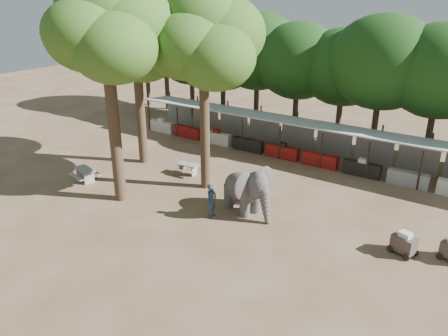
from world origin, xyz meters
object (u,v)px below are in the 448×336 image
Objects in this scene: yard_tree_left at (136,38)px; handler at (211,201)px; elephant at (247,190)px; yard_tree_center at (106,28)px; picnic_table_near at (85,173)px; picnic_table_far at (188,167)px; yard_tree_back at (203,39)px; cart_front at (404,243)px.

yard_tree_left is 6.02× the size of handler.
yard_tree_left reaches higher than elephant.
yard_tree_center is 10.05m from handler.
elephant is at bearing 19.58° from yard_tree_center.
picnic_table_near is (-0.53, -4.64, -7.68)m from yard_tree_left.
picnic_table_far is at bearing 53.20° from handler.
picnic_table_near reaches higher than picnic_table_far.
handler is at bearing 18.51° from picnic_table_near.
handler is at bearing 9.79° from yard_tree_center.
yard_tree_center is 6.33× the size of picnic_table_near.
yard_tree_center is at bearing 8.86° from picnic_table_near.
yard_tree_back is 14.21m from cart_front.
picnic_table_far is at bearing 159.01° from yard_tree_back.
handler is (-1.25, -1.47, -0.39)m from elephant.
elephant is 7.89m from cart_front.
yard_tree_center reaches higher than yard_tree_back.
yard_tree_center is at bearing -106.66° from picnic_table_far.
elephant is at bearing -22.13° from yard_tree_back.
elephant is 2.70× the size of cart_front.
elephant is 1.91× the size of handler.
handler is 5.94m from picnic_table_far.
elephant is at bearing -26.05° from picnic_table_far.
yard_tree_back is 6.21× the size of handler.
cart_front is at bearing 22.66° from picnic_table_near.
yard_tree_left is at bearing 170.54° from yard_tree_back.
yard_tree_back reaches higher than cart_front.
yard_tree_center is 1.06× the size of yard_tree_back.
yard_tree_center is (3.00, -5.00, 1.01)m from yard_tree_left.
yard_tree_back is at bearing -9.46° from yard_tree_left.
cart_front is at bearing -75.08° from handler.
elephant is (6.85, 2.44, -7.91)m from yard_tree_center.
yard_tree_center is at bearing -149.47° from cart_front.
yard_tree_left is 11.97m from handler.
elephant is 2.34× the size of picnic_table_far.
elephant is 10.61m from picnic_table_near.
yard_tree_left is 3.14× the size of elephant.
yard_tree_back is at bearing 43.84° from picnic_table_near.
yard_tree_left is 8.48× the size of cart_front.
picnic_table_near is at bearing -150.34° from elephant.
elephant reaches higher than cart_front.
yard_tree_back reaches higher than yard_tree_left.
picnic_table_near is 18.40m from cart_front.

